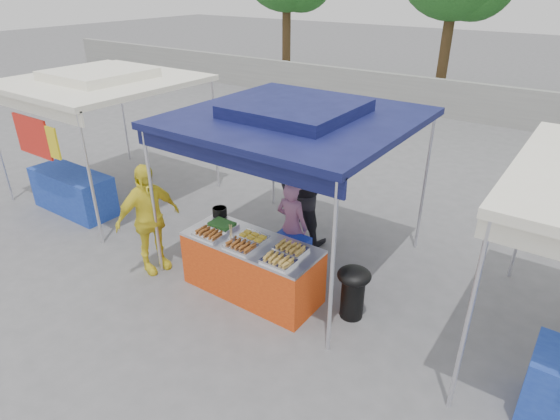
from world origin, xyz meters
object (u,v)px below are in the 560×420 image
Objects in this scene: vendor_table at (252,267)px; helper_man at (304,194)px; wok_burner at (353,288)px; customer_person at (148,219)px; cooking_pot at (220,212)px; vendor_woman at (292,226)px.

helper_man is at bearing 97.19° from vendor_table.
customer_person is (-3.08, -0.76, 0.43)m from wok_burner.
cooking_pot is at bearing 158.89° from vendor_table.
wok_burner is 0.52× the size of vendor_woman.
wok_burner is at bearing -63.09° from customer_person.
vendor_woman is (0.09, 0.89, 0.30)m from vendor_table.
customer_person reaches higher than vendor_table.
vendor_table is 2.63× the size of wok_burner.
vendor_table is 1.13× the size of helper_man.
wok_burner is 2.18m from helper_man.
vendor_table is 1.76m from customer_person.
helper_man is at bearing 164.55° from wok_burner.
wok_burner is at bearing 0.11° from cooking_pot.
wok_burner is (2.32, 0.00, -0.46)m from cooking_pot.
wok_burner is 1.48m from vendor_woman.
wok_burner is 0.43× the size of helper_man.
vendor_woman is 0.82× the size of helper_man.
customer_person is (-1.65, -0.41, 0.45)m from vendor_table.
vendor_table reaches higher than wok_burner.
vendor_woman is (0.97, 0.55, -0.19)m from cooking_pot.
vendor_table is at bearing -142.79° from wok_burner.
vendor_woman reaches higher than wok_burner.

